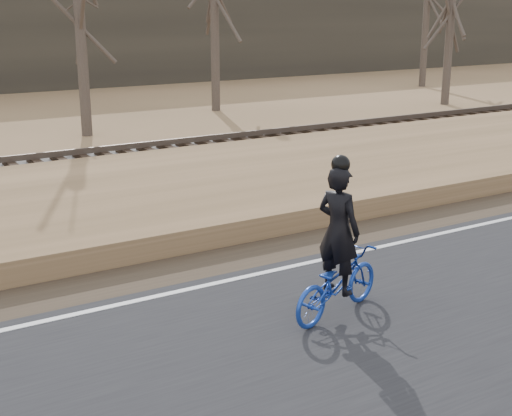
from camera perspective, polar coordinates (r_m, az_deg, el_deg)
ground at (r=13.24m, az=11.09°, el=-3.44°), size 120.00×120.00×0.00m
road at (r=11.64m, az=19.37°, el=-6.69°), size 120.00×6.00×0.06m
edge_line at (r=13.36m, az=10.53°, el=-2.94°), size 120.00×0.12×0.01m
shoulder at (r=14.09m, az=7.84°, el=-2.00°), size 120.00×1.60×0.04m
embankment at (r=16.38m, az=1.29°, el=1.43°), size 120.00×5.00×0.44m
ballast at (r=19.60m, az=-4.68°, el=3.83°), size 120.00×3.00×0.45m
railroad at (r=19.54m, az=-4.70°, el=4.70°), size 120.00×2.40×0.29m
treeline_backdrop at (r=40.11m, az=-19.41°, el=13.22°), size 120.00×4.00×6.00m
cyclist at (r=10.11m, az=6.52°, el=-4.56°), size 1.94×1.15×2.33m
bare_tree_near_left at (r=24.85m, az=-13.89°, el=13.91°), size 0.36×0.36×7.25m
bare_tree_center at (r=30.15m, az=-3.34°, el=15.56°), size 0.36×0.36×8.23m
bare_tree_right at (r=33.15m, az=15.27°, el=13.78°), size 0.36×0.36×6.73m
bare_tree_far_right at (r=40.30m, az=13.52°, el=15.44°), size 0.36×0.36×8.47m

